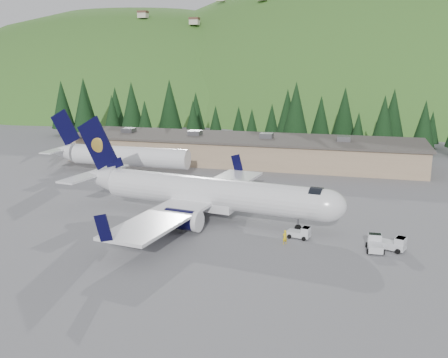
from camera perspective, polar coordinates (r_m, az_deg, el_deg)
ground at (r=64.96m, az=-1.41°, el=-4.61°), size 600.00×600.00×0.00m
airliner at (r=64.47m, az=-2.32°, el=-1.63°), size 38.18×35.96×12.67m
second_airliner at (r=93.27m, az=-12.27°, el=2.70°), size 27.50×11.00×10.05m
baggage_tug_a at (r=58.63m, az=8.75°, el=-6.12°), size 2.83×2.01×1.40m
baggage_tug_b at (r=57.34m, az=18.81°, el=-7.05°), size 3.33×2.58×1.60m
baggage_tug_c at (r=56.80m, az=16.87°, el=-7.10°), size 1.96×3.08×1.60m
terminal_building at (r=101.33m, az=2.06°, el=3.42°), size 71.00×17.00×6.10m
ramp_worker at (r=56.49m, az=6.96°, el=-6.61°), size 0.71×0.70×1.65m
tree_line at (r=123.58m, az=1.73°, el=7.58°), size 114.08×18.32×14.42m
hills at (r=287.86m, az=21.60°, el=-8.63°), size 614.00×330.00×300.00m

